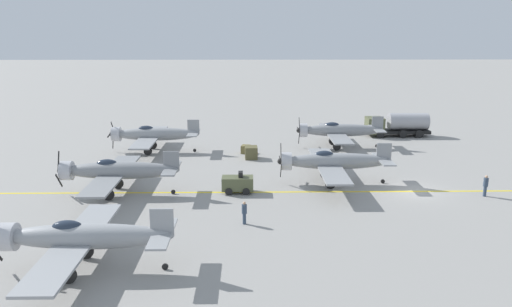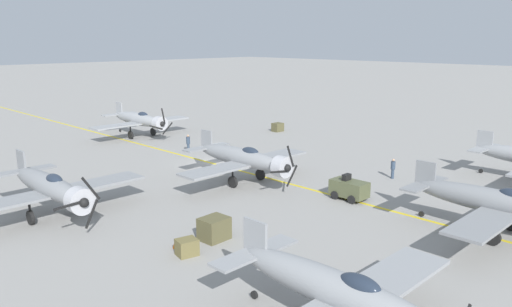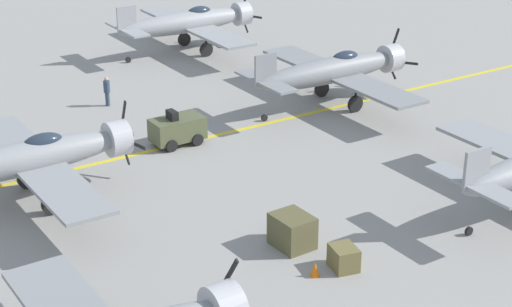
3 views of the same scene
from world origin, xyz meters
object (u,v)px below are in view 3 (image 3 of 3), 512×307
supply_crate_mid_lane (344,258)px  supply_crate_outboard (292,231)px  airplane_far_left (190,22)px  traffic_cone (315,269)px  tow_tractor (177,129)px  airplane_far_center (334,70)px  ground_crew_inspecting (107,90)px  airplane_mid_center (28,159)px

supply_crate_mid_lane → supply_crate_outboard: (-2.39, -0.60, 0.20)m
airplane_far_left → traffic_cone: (27.54, -10.17, -1.74)m
tow_tractor → supply_crate_mid_lane: tow_tractor is taller
airplane_far_center → ground_crew_inspecting: bearing=-139.0°
airplane_far_left → ground_crew_inspecting: airplane_far_left is taller
airplane_far_left → supply_crate_mid_lane: size_ratio=11.34×
airplane_far_center → tow_tractor: bearing=-104.6°
ground_crew_inspecting → supply_crate_mid_lane: ground_crew_inspecting is taller
airplane_far_left → traffic_cone: size_ratio=21.82×
ground_crew_inspecting → airplane_far_left: bearing=127.1°
supply_crate_mid_lane → airplane_far_center: bearing=143.5°
airplane_far_left → ground_crew_inspecting: size_ratio=7.27×
tow_tractor → supply_crate_mid_lane: size_ratio=2.46×
airplane_far_center → supply_crate_outboard: bearing=-59.7°
traffic_cone → supply_crate_outboard: bearing=165.4°
tow_tractor → traffic_cone: bearing=-7.4°
airplane_far_left → ground_crew_inspecting: (6.81, -9.00, -1.11)m
supply_crate_mid_lane → supply_crate_outboard: 2.47m
traffic_cone → ground_crew_inspecting: bearing=176.8°
supply_crate_mid_lane → traffic_cone: (-0.14, -1.19, -0.17)m
supply_crate_mid_lane → traffic_cone: 1.21m
ground_crew_inspecting → supply_crate_mid_lane: 20.88m
airplane_far_left → supply_crate_mid_lane: 29.15m
airplane_far_left → tow_tractor: bearing=-36.4°
airplane_far_center → supply_crate_mid_lane: (14.16, -10.50, -1.57)m
supply_crate_mid_lane → supply_crate_outboard: supply_crate_outboard is taller
airplane_far_left → tow_tractor: 16.23m
airplane_mid_center → supply_crate_mid_lane: bearing=19.1°
tow_tractor → ground_crew_inspecting: bearing=-175.1°
airplane_mid_center → airplane_far_center: bearing=83.8°
airplane_far_center → traffic_cone: (14.02, -11.68, -1.74)m
airplane_far_center → traffic_cone: bearing=-56.2°
airplane_far_center → airplane_far_left: 13.60m
tow_tractor → supply_crate_mid_lane: (13.84, -0.60, -0.35)m
airplane_mid_center → ground_crew_inspecting: bearing=126.2°
ground_crew_inspecting → traffic_cone: size_ratio=3.00×
airplane_far_left → supply_crate_mid_lane: bearing=-23.1°
ground_crew_inspecting → airplane_far_center: bearing=57.4°
airplane_far_center → airplane_far_left: (-13.52, -1.51, 0.00)m
airplane_mid_center → airplane_far_left: size_ratio=1.00×
tow_tractor → traffic_cone: (13.70, -1.78, -0.52)m
airplane_mid_center → supply_crate_mid_lane: size_ratio=11.34×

